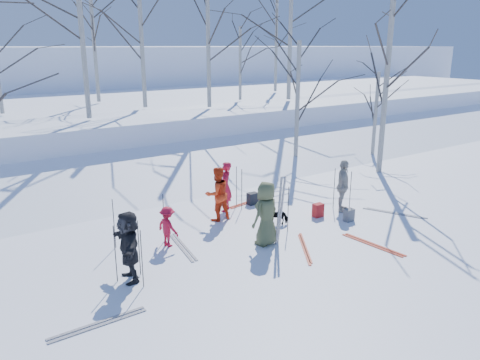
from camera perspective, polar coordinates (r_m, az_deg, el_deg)
ground at (r=13.09m, az=3.76°, el=-6.98°), size 120.00×120.00×0.00m
snow_ramp at (r=18.72m, az=-9.60°, el=0.46°), size 70.00×9.49×4.12m
snow_plateau at (r=27.77m, az=-18.60°, el=6.73°), size 70.00×18.00×2.20m
far_hill at (r=48.10m, az=-26.00°, el=10.80°), size 90.00×30.00×6.00m
skier_olive_center at (r=12.34m, az=3.20°, el=-4.11°), size 0.94×0.72×1.73m
skier_red_north at (r=14.85m, az=-1.79°, el=-0.83°), size 0.69×0.69×1.61m
skier_redor_behind at (r=14.07m, az=-2.79°, el=-1.70°), size 0.81×0.63×1.65m
skier_red_seated at (r=12.48m, az=-8.80°, el=-5.63°), size 0.58×0.79×1.09m
skier_cream_east at (r=15.14m, az=12.43°, el=-0.73°), size 1.00×0.97×1.68m
skier_grey_west at (r=10.80m, az=-13.41°, el=-7.85°), size 0.77×1.59×1.64m
dog at (r=13.99m, az=4.53°, el=-4.28°), size 0.67×0.61×0.53m
upright_ski_left at (r=12.32m, az=4.77°, el=-3.77°), size 0.10×0.16×1.90m
upright_ski_right at (r=12.40m, az=5.06°, el=-3.65°), size 0.12×0.23×1.89m
ski_pair_a at (r=15.63m, az=18.33°, el=-3.85°), size 1.65×2.05×0.02m
ski_pair_b at (r=13.07m, az=15.89°, el=-7.60°), size 0.51×1.93×0.02m
ski_pair_c at (r=12.54m, az=-7.00°, el=-8.10°), size 0.81×1.96×0.02m
ski_pair_d at (r=9.71m, az=-16.88°, el=-16.48°), size 0.27×1.91×0.02m
ski_pair_e at (r=15.92m, az=1.27°, el=-2.64°), size 0.85×1.97×0.02m
ski_pair_f at (r=12.49m, az=7.90°, el=-8.23°), size 1.95×2.08×0.02m
ski_pole_a at (r=15.42m, az=11.41°, el=-1.01°), size 0.02×0.02×1.34m
ski_pole_b at (r=10.86m, az=-14.96°, el=-8.71°), size 0.02×0.02×1.34m
ski_pole_c at (r=12.62m, az=-15.11°, el=-5.16°), size 0.02×0.02×1.34m
ski_pole_d at (r=15.03m, az=0.21°, el=-1.14°), size 0.02×0.02×1.34m
ski_pole_e at (r=15.35m, az=-0.44°, el=-0.77°), size 0.02×0.02×1.34m
ski_pole_f at (r=10.49m, az=-11.87°, el=-9.40°), size 0.02×0.02×1.34m
ski_pole_g at (r=15.15m, az=13.29°, el=-1.44°), size 0.02×0.02×1.34m
ski_pole_h at (r=12.75m, az=-9.27°, el=-4.57°), size 0.02×0.02×1.34m
ski_pole_i at (r=11.03m, az=-12.21°, el=-8.10°), size 0.02×0.02×1.34m
ski_pole_j at (r=13.29m, az=5.89°, el=-3.57°), size 0.02×0.02×1.34m
backpack_red at (r=14.71m, az=9.49°, el=-3.65°), size 0.32×0.22×0.42m
backpack_grey at (r=14.53m, az=13.14°, el=-4.19°), size 0.30×0.20×0.38m
backpack_dark at (r=15.62m, az=1.53°, el=-2.28°), size 0.34×0.24×0.40m
birch_plateau_a at (r=23.21m, az=-3.90°, el=16.54°), size 4.96×4.96×6.23m
birch_plateau_e at (r=23.53m, az=-11.90°, el=16.34°), size 5.02×5.02×6.31m
birch_plateau_f at (r=31.52m, az=4.43°, el=15.95°), size 4.61×4.61×5.72m
birch_plateau_g at (r=20.50m, az=-18.71°, el=16.40°), size 5.25×5.25×6.64m
birch_plateau_h at (r=26.78m, az=6.19°, el=18.50°), size 6.32×6.32×8.17m
birch_plateau_i at (r=26.58m, az=-17.32°, el=15.18°), size 4.54×4.54×5.64m
birch_plateau_j at (r=26.39m, az=0.02°, el=14.01°), size 3.34×3.34×3.92m
birch_edge_b at (r=19.93m, az=17.40°, el=11.22°), size 5.75×5.75×7.36m
birch_edge_c at (r=22.62m, az=16.18°, el=7.49°), size 3.38×3.38×3.97m
birch_edge_e at (r=20.26m, az=7.00°, el=9.01°), size 4.33×4.33×5.33m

